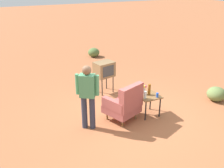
{
  "coord_description": "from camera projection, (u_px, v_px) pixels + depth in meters",
  "views": [
    {
      "loc": [
        2.97,
        5.03,
        3.51
      ],
      "look_at": [
        0.08,
        -1.01,
        0.65
      ],
      "focal_mm": 40.69,
      "sensor_mm": 36.0,
      "label": 1
    }
  ],
  "objects": [
    {
      "name": "shrub_mid",
      "position": [
        216.0,
        94.0,
        7.69
      ],
      "size": [
        0.56,
        0.56,
        0.43
      ],
      "primitive_type": "ellipsoid",
      "color": "olive",
      "rests_on": "ground"
    },
    {
      "name": "soda_can_blue",
      "position": [
        157.0,
        95.0,
        6.61
      ],
      "size": [
        0.07,
        0.07,
        0.12
      ],
      "primitive_type": "cylinder",
      "color": "blue",
      "rests_on": "side_table"
    },
    {
      "name": "bottle_short_clear",
      "position": [
        145.0,
        95.0,
        6.53
      ],
      "size": [
        0.06,
        0.06,
        0.2
      ],
      "primitive_type": "cylinder",
      "color": "silver",
      "rests_on": "side_table"
    },
    {
      "name": "ground_plane",
      "position": [
        131.0,
        120.0,
        6.73
      ],
      "size": [
        60.0,
        60.0,
        0.0
      ],
      "primitive_type": "plane",
      "color": "#A05B38"
    },
    {
      "name": "flower_vase",
      "position": [
        144.0,
        89.0,
        6.74
      ],
      "size": [
        0.15,
        0.1,
        0.27
      ],
      "color": "silver",
      "rests_on": "side_table"
    },
    {
      "name": "side_table",
      "position": [
        149.0,
        98.0,
        6.78
      ],
      "size": [
        0.56,
        0.56,
        0.59
      ],
      "color": "black",
      "rests_on": "ground"
    },
    {
      "name": "person_standing",
      "position": [
        88.0,
        94.0,
        6.01
      ],
      "size": [
        0.49,
        0.39,
        1.64
      ],
      "color": "#2D3347",
      "rests_on": "ground"
    },
    {
      "name": "tv_on_stand",
      "position": [
        104.0,
        70.0,
        8.02
      ],
      "size": [
        0.68,
        0.56,
        1.03
      ],
      "color": "black",
      "rests_on": "ground"
    },
    {
      "name": "armchair",
      "position": [
        125.0,
        104.0,
        6.49
      ],
      "size": [
        0.99,
        1.0,
        1.06
      ],
      "color": "brown",
      "rests_on": "ground"
    },
    {
      "name": "bottle_tall_amber",
      "position": [
        149.0,
        89.0,
        6.73
      ],
      "size": [
        0.07,
        0.07,
        0.3
      ],
      "primitive_type": "cylinder",
      "color": "brown",
      "rests_on": "side_table"
    },
    {
      "name": "shrub_near",
      "position": [
        94.0,
        52.0,
        11.9
      ],
      "size": [
        0.54,
        0.54,
        0.41
      ],
      "primitive_type": "ellipsoid",
      "color": "#516B38",
      "rests_on": "ground"
    }
  ]
}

